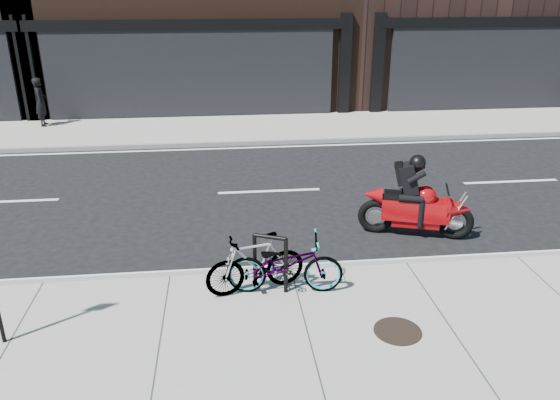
{
  "coord_description": "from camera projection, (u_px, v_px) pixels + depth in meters",
  "views": [
    {
      "loc": [
        -1.07,
        -9.96,
        4.62
      ],
      "look_at": [
        -0.05,
        -0.8,
        0.9
      ],
      "focal_mm": 35.0,
      "sensor_mm": 36.0,
      "label": 1
    }
  ],
  "objects": [
    {
      "name": "bicycle_rear",
      "position": [
        255.0,
        263.0,
        8.33
      ],
      "size": [
        1.64,
        0.81,
        0.95
      ],
      "primitive_type": "imported",
      "rotation": [
        0.0,
        0.0,
        4.96
      ],
      "color": "gray",
      "rests_on": "sidewalk_near"
    },
    {
      "name": "motorcycle",
      "position": [
        421.0,
        204.0,
        10.39
      ],
      "size": [
        2.13,
        1.03,
        1.64
      ],
      "rotation": [
        0.0,
        0.0,
        -0.31
      ],
      "color": "black",
      "rests_on": "ground"
    },
    {
      "name": "bike_rack",
      "position": [
        270.0,
        258.0,
        8.33
      ],
      "size": [
        0.52,
        0.26,
        0.94
      ],
      "rotation": [
        0.0,
        0.0,
        -0.4
      ],
      "color": "black",
      "rests_on": "sidewalk_near"
    },
    {
      "name": "pedestrian",
      "position": [
        41.0,
        102.0,
        17.89
      ],
      "size": [
        0.44,
        0.61,
        1.58
      ],
      "primitive_type": "imported",
      "rotation": [
        0.0,
        0.0,
        1.68
      ],
      "color": "black",
      "rests_on": "sidewalk_far"
    },
    {
      "name": "bicycle_front",
      "position": [
        285.0,
        264.0,
        8.31
      ],
      "size": [
        1.83,
        0.77,
        0.93
      ],
      "primitive_type": "imported",
      "rotation": [
        0.0,
        0.0,
        1.48
      ],
      "color": "gray",
      "rests_on": "sidewalk_near"
    },
    {
      "name": "ground",
      "position": [
        278.0,
        227.0,
        11.02
      ],
      "size": [
        120.0,
        120.0,
        0.0
      ],
      "primitive_type": "plane",
      "color": "black",
      "rests_on": "ground"
    },
    {
      "name": "sidewalk_near",
      "position": [
        324.0,
        399.0,
        6.38
      ],
      "size": [
        60.0,
        6.0,
        0.13
      ],
      "primitive_type": "cube",
      "color": "gray",
      "rests_on": "ground"
    },
    {
      "name": "sidewalk_far",
      "position": [
        253.0,
        128.0,
        18.14
      ],
      "size": [
        60.0,
        3.5,
        0.13
      ],
      "primitive_type": "cube",
      "color": "gray",
      "rests_on": "ground"
    },
    {
      "name": "manhole_cover",
      "position": [
        398.0,
        331.0,
        7.5
      ],
      "size": [
        0.81,
        0.81,
        0.02
      ],
      "primitive_type": "cylinder",
      "rotation": [
        0.0,
        0.0,
        -0.26
      ],
      "color": "black",
      "rests_on": "sidewalk_near"
    }
  ]
}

